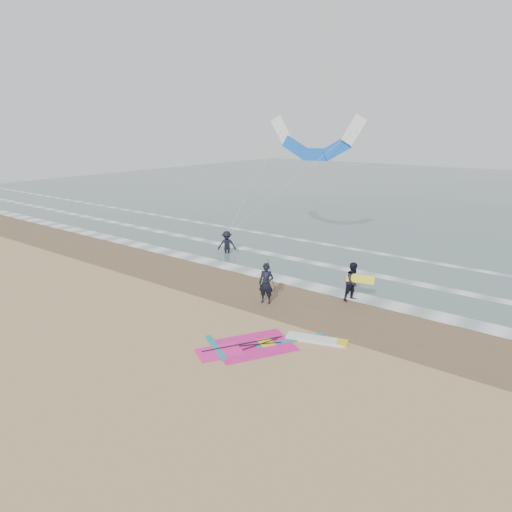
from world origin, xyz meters
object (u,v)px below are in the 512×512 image
Objects in this scene: windsurf_rig at (271,344)px; person_wading at (227,240)px; person_walking at (353,282)px; surf_kite at (315,142)px; person_standing at (266,283)px.

windsurf_rig is 13.35m from person_wading.
person_walking is 11.47m from surf_kite.
person_wading is at bearing 138.25° from windsurf_rig.
person_standing is 0.26× the size of surf_kite.
surf_kite is (3.83, 4.47, 6.21)m from person_wading.
surf_kite is (-6.53, 7.11, 6.20)m from person_walking.
person_walking is at bearing 24.26° from person_standing.
windsurf_rig is at bearing -68.92° from person_standing.
surf_kite is at bearing 91.25° from person_standing.
surf_kite reaches higher than person_walking.
person_walking is (0.42, 6.24, 0.93)m from windsurf_rig.
windsurf_rig is at bearing -159.14° from person_walking.
person_wading is 8.56m from surf_kite.
windsurf_rig is 6.32m from person_walking.
surf_kite is at bearing 67.25° from person_walking.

